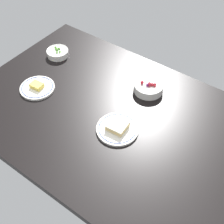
% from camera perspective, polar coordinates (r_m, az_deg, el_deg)
% --- Properties ---
extents(dining_table, '(1.54, 1.01, 0.04)m').
position_cam_1_polar(dining_table, '(1.54, 0.00, -1.00)').
color(dining_table, black).
rests_on(dining_table, ground).
extents(bowl_berries, '(0.16, 0.16, 0.07)m').
position_cam_1_polar(bowl_berries, '(1.64, 7.00, 4.78)').
color(bowl_berries, white).
rests_on(bowl_berries, dining_table).
extents(plate_cheese, '(0.19, 0.19, 0.04)m').
position_cam_1_polar(plate_cheese, '(1.70, -14.11, 4.58)').
color(plate_cheese, white).
rests_on(plate_cheese, dining_table).
extents(bowl_peas, '(0.13, 0.13, 0.05)m').
position_cam_1_polar(bowl_peas, '(1.91, -10.36, 11.12)').
color(bowl_peas, white).
rests_on(bowl_peas, dining_table).
extents(plate_sandwich, '(0.21, 0.21, 0.04)m').
position_cam_1_polar(plate_sandwich, '(1.45, 1.05, -3.11)').
color(plate_sandwich, white).
rests_on(plate_sandwich, dining_table).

